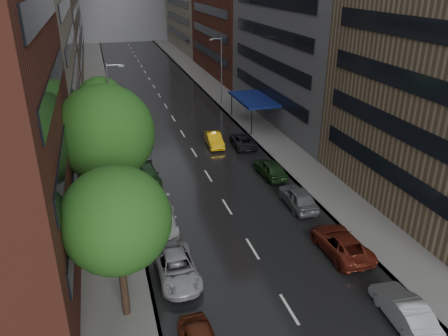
# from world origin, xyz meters

# --- Properties ---
(road) EXTENTS (14.00, 140.00, 0.01)m
(road) POSITION_xyz_m (0.00, 50.00, 0.01)
(road) COLOR black
(road) RESTS_ON ground
(sidewalk_left) EXTENTS (4.00, 140.00, 0.15)m
(sidewalk_left) POSITION_xyz_m (-9.00, 50.00, 0.07)
(sidewalk_left) COLOR gray
(sidewalk_left) RESTS_ON ground
(sidewalk_right) EXTENTS (4.00, 140.00, 0.15)m
(sidewalk_right) POSITION_xyz_m (9.00, 50.00, 0.07)
(sidewalk_right) COLOR gray
(sidewalk_right) RESTS_ON ground
(tree_near) EXTENTS (5.43, 5.43, 8.65)m
(tree_near) POSITION_xyz_m (-8.60, 6.04, 5.92)
(tree_near) COLOR #382619
(tree_near) RESTS_ON ground
(tree_mid) EXTENTS (6.55, 6.55, 10.44)m
(tree_mid) POSITION_xyz_m (-8.60, 15.54, 7.15)
(tree_mid) COLOR #382619
(tree_mid) RESTS_ON ground
(tree_far) EXTENTS (4.74, 4.74, 7.55)m
(tree_far) POSITION_xyz_m (-8.60, 31.96, 5.16)
(tree_far) COLOR #382619
(tree_far) RESTS_ON ground
(taxi) EXTENTS (1.71, 4.34, 1.41)m
(taxi) POSITION_xyz_m (2.49, 29.26, 0.70)
(taxi) COLOR #F1B00C
(taxi) RESTS_ON ground
(parked_cars_left) EXTENTS (2.44, 42.97, 1.57)m
(parked_cars_left) POSITION_xyz_m (-5.40, 20.09, 0.73)
(parked_cars_left) COLOR maroon
(parked_cars_left) RESTS_ON ground
(parked_cars_right) EXTENTS (2.65, 31.49, 1.61)m
(parked_cars_right) POSITION_xyz_m (5.40, 14.66, 0.74)
(parked_cars_right) COLOR #9E9EA3
(parked_cars_right) RESTS_ON ground
(street_lamp_left) EXTENTS (1.74, 0.22, 9.00)m
(street_lamp_left) POSITION_xyz_m (-7.72, 30.00, 4.89)
(street_lamp_left) COLOR gray
(street_lamp_left) RESTS_ON sidewalk_left
(street_lamp_right) EXTENTS (1.74, 0.22, 9.00)m
(street_lamp_right) POSITION_xyz_m (7.72, 45.00, 4.89)
(street_lamp_right) COLOR gray
(street_lamp_right) RESTS_ON sidewalk_right
(awning) EXTENTS (4.00, 8.00, 3.12)m
(awning) POSITION_xyz_m (8.98, 35.00, 3.13)
(awning) COLOR navy
(awning) RESTS_ON sidewalk_right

